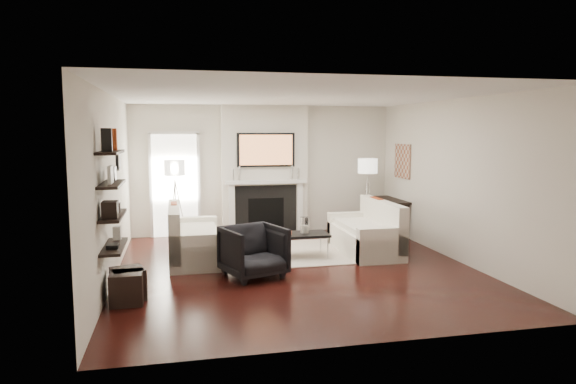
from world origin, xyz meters
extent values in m
plane|color=black|center=(0.00, 0.00, 0.00)|extent=(6.00, 6.00, 0.00)
plane|color=white|center=(0.00, 0.00, 2.70)|extent=(6.00, 6.00, 0.00)
plane|color=silver|center=(0.00, 3.00, 1.35)|extent=(5.50, 0.00, 5.50)
plane|color=silver|center=(0.00, -3.00, 1.35)|extent=(5.50, 0.00, 5.50)
plane|color=silver|center=(-2.75, 0.00, 1.35)|extent=(0.00, 6.00, 6.00)
plane|color=silver|center=(2.75, 0.00, 1.35)|extent=(0.00, 6.00, 6.00)
cube|color=silver|center=(0.00, 2.88, 1.35)|extent=(1.80, 0.25, 2.70)
cube|color=black|center=(0.00, 2.74, 0.52)|extent=(1.30, 0.02, 1.04)
cube|color=black|center=(0.00, 2.73, 0.45)|extent=(0.75, 0.02, 0.65)
cube|color=white|center=(-0.72, 2.71, 0.55)|extent=(0.12, 0.08, 1.10)
cube|color=white|center=(0.72, 2.71, 0.55)|extent=(0.12, 0.08, 1.10)
cube|color=white|center=(0.00, 2.69, 1.12)|extent=(1.70, 0.18, 0.07)
cube|color=black|center=(0.00, 2.71, 1.78)|extent=(1.20, 0.06, 0.70)
cube|color=#BF723F|center=(0.00, 2.68, 1.78)|extent=(1.10, 0.00, 0.62)
cylinder|color=silver|center=(-0.55, 2.70, 1.30)|extent=(0.04, 0.04, 0.30)
cylinder|color=silver|center=(-0.68, 2.70, 1.27)|extent=(0.04, 0.04, 0.24)
cylinder|color=silver|center=(0.55, 2.70, 1.30)|extent=(0.04, 0.04, 0.30)
cylinder|color=silver|center=(0.68, 2.70, 1.27)|extent=(0.04, 0.04, 0.24)
cube|color=white|center=(-1.85, 2.98, 1.05)|extent=(0.90, 0.02, 2.10)
cube|color=white|center=(-2.33, 2.96, 1.05)|extent=(0.06, 0.06, 2.16)
cube|color=white|center=(-1.37, 2.96, 1.05)|extent=(0.06, 0.06, 2.16)
cube|color=white|center=(-1.85, 2.96, 2.13)|extent=(1.02, 0.06, 0.06)
cube|color=beige|center=(0.14, 1.01, 0.01)|extent=(2.60, 2.00, 0.01)
cube|color=white|center=(-1.54, 0.90, 0.21)|extent=(0.85, 1.80, 0.42)
cube|color=white|center=(-1.87, 0.90, 0.53)|extent=(0.18, 1.80, 0.80)
cube|color=white|center=(-1.54, 0.09, 0.30)|extent=(0.85, 0.18, 0.60)
cube|color=white|center=(-1.54, 1.71, 0.30)|extent=(0.85, 0.18, 0.60)
cube|color=white|center=(-1.49, 0.90, 0.47)|extent=(0.63, 1.44, 0.10)
cube|color=#A13713|center=(-1.87, 1.20, 0.73)|extent=(0.10, 0.42, 0.42)
cube|color=black|center=(-1.87, 0.60, 0.72)|extent=(0.10, 0.40, 0.40)
cube|color=white|center=(1.45, 0.79, 0.21)|extent=(0.85, 1.80, 0.42)
cube|color=white|center=(1.78, 0.79, 0.53)|extent=(0.18, 1.80, 0.80)
cube|color=white|center=(1.45, -0.02, 0.30)|extent=(0.85, 0.18, 0.60)
cube|color=white|center=(1.45, 1.60, 0.30)|extent=(0.85, 0.18, 0.60)
cube|color=white|center=(1.40, 0.79, 0.47)|extent=(0.63, 1.44, 0.10)
cube|color=#A13713|center=(1.78, 1.09, 0.73)|extent=(0.10, 0.42, 0.42)
cube|color=black|center=(1.78, 0.49, 0.72)|extent=(0.10, 0.40, 0.40)
cube|color=black|center=(0.16, 0.67, 0.40)|extent=(1.10, 0.55, 0.04)
cylinder|color=silver|center=(-0.34, 0.45, 0.19)|extent=(0.02, 0.02, 0.38)
cylinder|color=silver|center=(0.66, 0.45, 0.19)|extent=(0.02, 0.02, 0.38)
cylinder|color=silver|center=(-0.34, 0.89, 0.19)|extent=(0.02, 0.02, 0.38)
cylinder|color=silver|center=(0.66, 0.89, 0.19)|extent=(0.02, 0.02, 0.38)
cylinder|color=white|center=(0.31, 0.67, 0.56)|extent=(0.16, 0.16, 0.28)
cylinder|color=white|center=(0.31, 0.67, 0.50)|extent=(0.09, 0.09, 0.13)
cylinder|color=#A43C1B|center=(-0.09, 0.67, 0.45)|extent=(0.34, 0.34, 0.06)
imported|color=black|center=(-0.73, -0.32, 0.42)|extent=(1.03, 1.00, 0.84)
cylinder|color=silver|center=(-1.85, 2.58, 0.60)|extent=(0.02, 0.02, 1.20)
cylinder|color=white|center=(-1.85, 2.58, 1.45)|extent=(0.40, 0.40, 0.30)
cylinder|color=silver|center=(-1.74, 2.58, 0.60)|extent=(0.25, 0.02, 1.23)
cylinder|color=silver|center=(-1.91, 2.67, 0.60)|extent=(0.14, 0.22, 1.23)
cylinder|color=silver|center=(-1.91, 2.48, 0.60)|extent=(0.14, 0.22, 1.23)
cylinder|color=silver|center=(2.05, 2.25, 0.60)|extent=(0.02, 0.02, 1.20)
cylinder|color=white|center=(2.05, 2.25, 1.45)|extent=(0.40, 0.40, 0.30)
cylinder|color=silver|center=(2.16, 2.25, 0.60)|extent=(0.25, 0.02, 1.23)
cylinder|color=silver|center=(2.00, 2.34, 0.60)|extent=(0.14, 0.22, 1.23)
cylinder|color=silver|center=(1.99, 2.15, 0.60)|extent=(0.14, 0.22, 1.23)
cube|color=black|center=(2.57, 2.20, 0.73)|extent=(0.35, 1.20, 0.04)
cube|color=black|center=(2.57, 1.65, 0.35)|extent=(0.30, 0.04, 0.71)
cube|color=black|center=(2.57, 2.75, 0.35)|extent=(0.30, 0.04, 0.71)
cube|color=#9B6A4D|center=(2.73, 2.05, 1.55)|extent=(0.03, 0.70, 0.70)
cube|color=black|center=(-2.62, -1.00, 0.70)|extent=(0.25, 1.00, 0.03)
cube|color=black|center=(-2.62, -1.00, 1.10)|extent=(0.25, 1.00, 0.04)
cube|color=black|center=(-2.62, -1.00, 1.50)|extent=(0.25, 1.00, 0.04)
cube|color=black|center=(-2.62, -1.00, 1.90)|extent=(0.25, 1.00, 0.04)
cube|color=black|center=(-2.62, -1.30, 2.06)|extent=(0.12, 0.10, 0.28)
cube|color=#A13713|center=(-2.62, -0.78, 2.06)|extent=(0.12, 0.10, 0.28)
cube|color=white|center=(-2.62, -1.07, 1.63)|extent=(0.04, 0.30, 0.22)
cube|color=black|center=(-2.62, -0.70, 1.61)|extent=(0.04, 0.22, 0.18)
cube|color=black|center=(-2.62, -1.25, 1.22)|extent=(0.18, 0.25, 0.20)
cube|color=black|center=(-2.62, -0.83, 1.18)|extent=(0.15, 0.12, 0.12)
cube|color=black|center=(-2.62, -1.15, 0.74)|extent=(0.14, 0.20, 0.05)
cube|color=white|center=(-2.62, -0.64, 0.81)|extent=(0.10, 0.10, 0.18)
cylinder|color=black|center=(-2.73, 0.90, 1.70)|extent=(0.04, 0.34, 0.34)
cylinder|color=white|center=(-2.71, 0.90, 1.70)|extent=(0.01, 0.29, 0.29)
cube|color=black|center=(-2.47, -0.98, 0.20)|extent=(0.50, 0.50, 0.40)
cube|color=black|center=(-2.47, -1.17, 0.20)|extent=(0.40, 0.40, 0.40)
camera|label=1|loc=(-1.83, -7.72, 2.16)|focal=32.00mm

